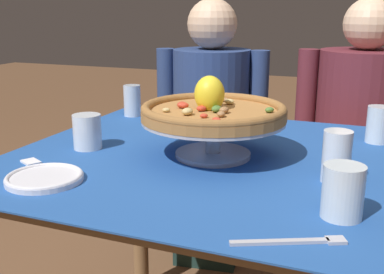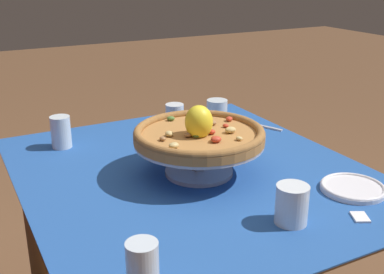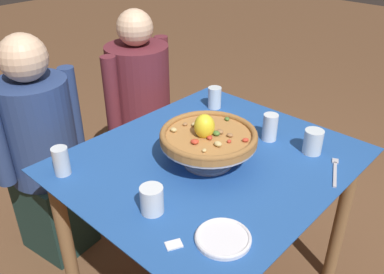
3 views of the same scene
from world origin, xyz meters
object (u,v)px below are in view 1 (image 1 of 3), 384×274
dinner_fork (295,241)px  diner_right (357,153)px  water_glass_side_right (336,159)px  water_glass_back_right (378,127)px  pizza (213,110)px  pizza_stand (213,131)px  sugar_packet (31,162)px  diner_left (211,138)px  water_glass_front_right (343,195)px  water_glass_back_left (132,102)px  side_plate (44,178)px  water_glass_side_left (87,134)px

dinner_fork → diner_right: size_ratio=0.16×
water_glass_side_right → dinner_fork: water_glass_side_right is taller
diner_right → water_glass_back_right: bearing=-83.1°
water_glass_side_right → pizza: bearing=166.5°
diner_right → pizza_stand: bearing=-112.6°
pizza_stand → sugar_packet: bearing=-151.8°
sugar_packet → diner_left: (0.12, 1.03, -0.19)m
pizza_stand → diner_right: 0.91m
water_glass_front_right → pizza: bearing=142.6°
pizza_stand → dinner_fork: pizza_stand is taller
water_glass_back_left → side_plate: bearing=-78.3°
water_glass_back_right → diner_left: size_ratio=0.09×
side_plate → diner_right: size_ratio=0.15×
water_glass_front_right → water_glass_side_right: bearing=98.6°
water_glass_back_right → diner_right: 0.56m
water_glass_front_right → side_plate: (-0.64, -0.05, -0.03)m
water_glass_back_right → dinner_fork: bearing=-99.4°
water_glass_back_right → water_glass_back_left: water_glass_back_left is taller
pizza → water_glass_side_right: bearing=-13.5°
diner_right → sugar_packet: bearing=-126.0°
pizza → diner_left: (-0.29, 0.81, -0.31)m
pizza_stand → sugar_packet: (-0.41, -0.22, -0.07)m
sugar_packet → diner_right: bearing=54.0°
side_plate → diner_right: (0.63, 1.12, -0.20)m
dinner_fork → water_glass_back_left: bearing=133.6°
water_glass_back_left → pizza: bearing=-39.3°
dinner_fork → sugar_packet: bearing=165.6°
water_glass_back_left → dinner_fork: bearing=-46.4°
pizza → water_glass_front_right: pizza is taller
diner_left → sugar_packet: bearing=-96.8°
pizza_stand → water_glass_back_left: 0.56m
water_glass_back_right → diner_right: diner_right is taller
dinner_fork → diner_right: bearing=87.4°
pizza_stand → water_glass_front_right: bearing=-37.4°
dinner_fork → sugar_packet: size_ratio=3.69×
water_glass_back_right → sugar_packet: 0.96m
water_glass_side_left → diner_right: bearing=51.6°
water_glass_side_left → water_glass_front_right: (0.69, -0.21, 0.00)m
diner_left → diner_right: same height
pizza_stand → diner_left: size_ratio=0.32×
water_glass_back_left → diner_right: 0.93m
side_plate → diner_right: bearing=60.7°
water_glass_side_right → side_plate: 0.66m
pizza_stand → diner_left: diner_left is taller
diner_right → pizza: bearing=-112.7°
pizza_stand → pizza: size_ratio=0.99×
water_glass_side_left → pizza_stand: bearing=9.4°
pizza → water_glass_side_left: pizza is taller
water_glass_back_right → sugar_packet: (-0.81, -0.52, -0.04)m
water_glass_side_right → water_glass_back_left: 0.86m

